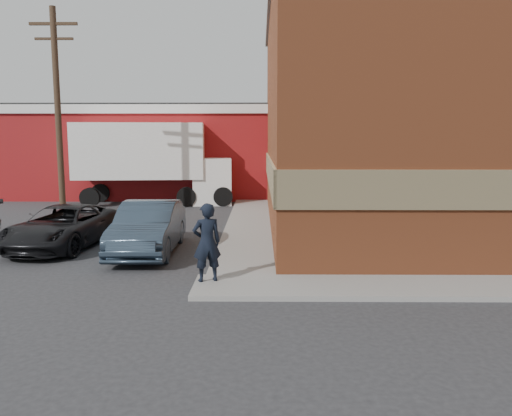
% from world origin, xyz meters
% --- Properties ---
extents(ground, '(90.00, 90.00, 0.00)m').
position_xyz_m(ground, '(0.00, 0.00, 0.00)').
color(ground, '#28282B').
rests_on(ground, ground).
extents(brick_building, '(14.25, 18.25, 9.36)m').
position_xyz_m(brick_building, '(8.50, 9.00, 4.68)').
color(brick_building, '#9D4B28').
rests_on(brick_building, ground).
extents(sidewalk_west, '(1.80, 18.00, 0.12)m').
position_xyz_m(sidewalk_west, '(0.60, 9.00, 0.06)').
color(sidewalk_west, gray).
rests_on(sidewalk_west, ground).
extents(warehouse, '(16.30, 8.30, 5.60)m').
position_xyz_m(warehouse, '(-6.00, 20.00, 2.81)').
color(warehouse, maroon).
rests_on(warehouse, ground).
extents(utility_pole, '(2.00, 0.26, 9.00)m').
position_xyz_m(utility_pole, '(-7.50, 9.00, 4.75)').
color(utility_pole, '#463223').
rests_on(utility_pole, ground).
extents(man, '(0.81, 0.67, 1.92)m').
position_xyz_m(man, '(-0.20, -0.59, 1.08)').
color(man, black).
rests_on(man, sidewalk_south).
extents(sedan, '(1.80, 4.91, 1.61)m').
position_xyz_m(sedan, '(-2.41, 2.97, 0.80)').
color(sedan, '#324254').
rests_on(sedan, ground).
extents(suv_a, '(2.88, 5.22, 1.38)m').
position_xyz_m(suv_a, '(-5.41, 3.74, 0.69)').
color(suv_a, black).
rests_on(suv_a, ground).
extents(box_truck, '(9.13, 3.34, 4.42)m').
position_xyz_m(box_truck, '(-4.60, 15.01, 2.55)').
color(box_truck, white).
rests_on(box_truck, ground).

